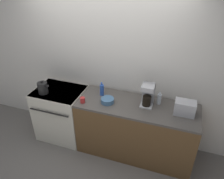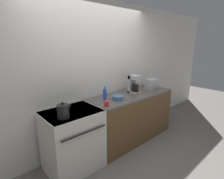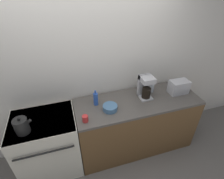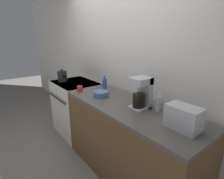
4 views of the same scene
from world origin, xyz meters
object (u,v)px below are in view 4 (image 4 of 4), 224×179
bottle_blue (105,85)px  cup_red (80,89)px  stove (77,107)px  coffee_maker (142,92)px  kettle (62,76)px  toaster (183,118)px  bottle_clear (158,103)px  bowl (101,94)px

bottle_blue → cup_red: size_ratio=2.65×
stove → coffee_maker: 1.56m
stove → kettle: bearing=-143.0°
kettle → coffee_maker: coffee_maker is taller
bottle_blue → cup_red: bottle_blue is taller
cup_red → coffee_maker: bearing=15.8°
kettle → toaster: size_ratio=0.78×
kettle → bottle_clear: bearing=9.5°
bottle_clear → bowl: size_ratio=1.01×
kettle → toaster: (2.14, 0.16, 0.01)m
toaster → bowl: 1.09m
cup_red → bowl: cup_red is taller
stove → coffee_maker: (1.43, 0.08, 0.62)m
coffee_maker → cup_red: 0.96m
bowl → toaster: bearing=4.3°
bottle_blue → bowl: bottle_blue is taller
toaster → cup_red: bearing=-172.1°
stove → toaster: (1.95, 0.02, 0.55)m
bowl → coffee_maker: bearing=14.1°
bottle_clear → bowl: bottle_clear is taller
coffee_maker → bottle_clear: coffee_maker is taller
cup_red → bottle_clear: bearing=17.4°
kettle → bottle_blue: 0.93m
bottle_clear → cup_red: size_ratio=2.31×
bowl → bottle_blue: bearing=132.3°
bottle_blue → toaster: bearing=-3.9°
stove → bowl: size_ratio=4.78×
coffee_maker → bowl: 0.60m
coffee_maker → bottle_clear: bearing=26.1°
bottle_clear → bowl: bearing=-163.1°
bottle_blue → cup_red: bearing=-124.9°
bottle_clear → cup_red: bearing=-162.6°
cup_red → bowl: 0.37m
toaster → bottle_clear: 0.39m
kettle → coffee_maker: bearing=7.7°
stove → cup_red: cup_red is taller
stove → bowl: bowl is taller
stove → toaster: 2.03m
bottle_clear → stove: bearing=-174.3°
coffee_maker → bowl: size_ratio=1.76×
kettle → bowl: bearing=4.2°
bottle_clear → bottle_blue: bearing=-176.5°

